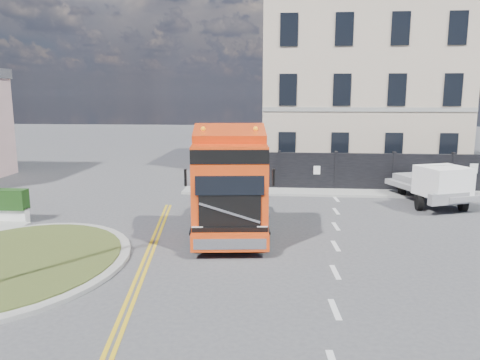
{
  "coord_description": "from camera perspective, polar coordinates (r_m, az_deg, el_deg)",
  "views": [
    {
      "loc": [
        0.98,
        -15.81,
        5.11
      ],
      "look_at": [
        -0.51,
        1.92,
        1.8
      ],
      "focal_mm": 35.0,
      "sensor_mm": 36.0,
      "label": 1
    }
  ],
  "objects": [
    {
      "name": "ground",
      "position": [
        16.65,
        1.19,
        -7.34
      ],
      "size": [
        120.0,
        120.0,
        0.0
      ],
      "primitive_type": "plane",
      "color": "#424244",
      "rests_on": "ground"
    },
    {
      "name": "traffic_island",
      "position": [
        15.91,
        -25.97,
        -9.0
      ],
      "size": [
        6.8,
        6.8,
        0.17
      ],
      "color": "gray",
      "rests_on": "ground"
    },
    {
      "name": "hoarding_fence",
      "position": [
        25.76,
        17.22,
        0.88
      ],
      "size": [
        18.8,
        0.25,
        2.0
      ],
      "color": "black",
      "rests_on": "ground"
    },
    {
      "name": "truck",
      "position": [
        16.48,
        -1.27,
        -1.21
      ],
      "size": [
        3.11,
        6.76,
        3.92
      ],
      "rotation": [
        0.0,
        0.0,
        0.11
      ],
      "color": "black",
      "rests_on": "ground"
    },
    {
      "name": "georgian_building",
      "position": [
        32.71,
        13.9,
        11.4
      ],
      "size": [
        12.3,
        10.3,
        12.8
      ],
      "color": "#BFAF98",
      "rests_on": "ground"
    },
    {
      "name": "pavement_far",
      "position": [
        24.95,
        16.3,
        -1.57
      ],
      "size": [
        20.0,
        1.6,
        0.12
      ],
      "primitive_type": "cube",
      "color": "gray",
      "rests_on": "ground"
    },
    {
      "name": "flatbed_pickup",
      "position": [
        22.81,
        23.0,
        -0.54
      ],
      "size": [
        3.45,
        5.18,
        1.97
      ],
      "rotation": [
        0.0,
        0.0,
        0.37
      ],
      "color": "gray",
      "rests_on": "ground"
    }
  ]
}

